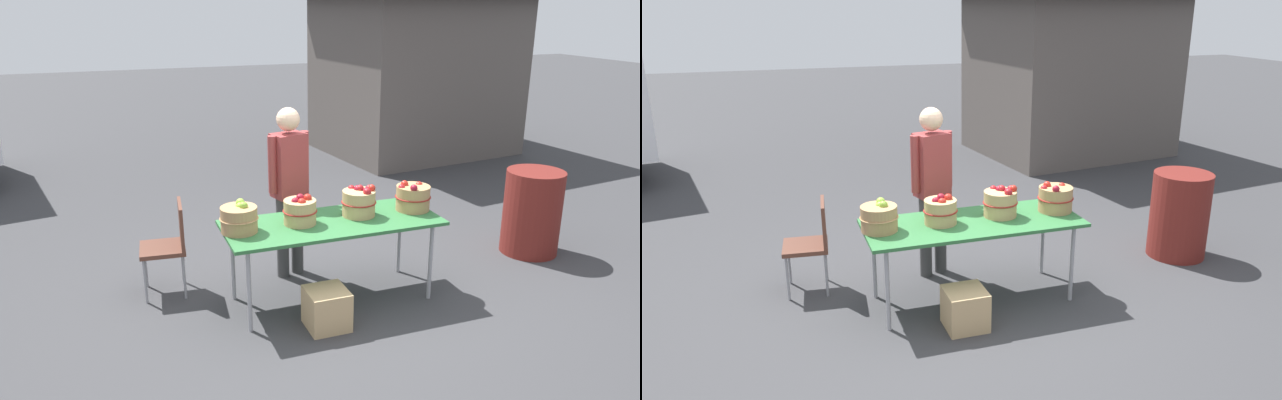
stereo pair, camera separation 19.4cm
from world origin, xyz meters
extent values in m
plane|color=#38383A|center=(0.00, 0.00, 0.00)|extent=(40.00, 40.00, 0.00)
cube|color=#2D6B38|center=(0.00, 0.00, 0.73)|extent=(1.90, 0.76, 0.03)
cylinder|color=#99999E|center=(-0.83, -0.30, 0.36)|extent=(0.04, 0.04, 0.72)
cylinder|color=#99999E|center=(0.83, -0.30, 0.36)|extent=(0.04, 0.04, 0.72)
cylinder|color=#99999E|center=(-0.83, 0.30, 0.36)|extent=(0.04, 0.04, 0.72)
cylinder|color=#99999E|center=(0.83, 0.30, 0.36)|extent=(0.04, 0.04, 0.72)
cylinder|color=#A87F51|center=(-0.81, 0.04, 0.86)|extent=(0.31, 0.31, 0.22)
torus|color=#A87F51|center=(-0.81, 0.04, 0.87)|extent=(0.33, 0.33, 0.01)
sphere|color=#7AA833|center=(-0.78, 0.02, 0.98)|extent=(0.07, 0.07, 0.07)
sphere|color=#8CB738|center=(-0.78, 0.10, 0.98)|extent=(0.08, 0.08, 0.08)
sphere|color=#9EC647|center=(-0.77, 0.07, 0.96)|extent=(0.07, 0.07, 0.07)
sphere|color=#9EC647|center=(-0.77, 0.04, 0.96)|extent=(0.07, 0.07, 0.07)
sphere|color=#8CB738|center=(-0.79, 0.07, 0.95)|extent=(0.08, 0.08, 0.08)
sphere|color=#7AA833|center=(-0.77, 0.03, 0.97)|extent=(0.07, 0.07, 0.07)
cylinder|color=tan|center=(-0.28, 0.04, 0.86)|extent=(0.28, 0.28, 0.21)
torus|color=maroon|center=(-0.28, 0.04, 0.87)|extent=(0.30, 0.30, 0.01)
sphere|color=#B22319|center=(-0.21, 0.04, 0.97)|extent=(0.07, 0.07, 0.07)
sphere|color=maroon|center=(-0.33, 0.02, 0.96)|extent=(0.07, 0.07, 0.07)
sphere|color=#B22319|center=(-0.25, 0.10, 0.95)|extent=(0.07, 0.07, 0.07)
sphere|color=maroon|center=(-0.27, 0.07, 0.97)|extent=(0.07, 0.07, 0.07)
sphere|color=#B22319|center=(-0.28, -0.02, 0.96)|extent=(0.07, 0.07, 0.07)
cylinder|color=tan|center=(0.28, 0.05, 0.86)|extent=(0.29, 0.29, 0.23)
torus|color=maroon|center=(0.28, 0.05, 0.88)|extent=(0.31, 0.31, 0.01)
sphere|color=maroon|center=(0.31, -0.04, 0.99)|extent=(0.07, 0.07, 0.07)
sphere|color=maroon|center=(0.25, 0.16, 0.97)|extent=(0.07, 0.07, 0.07)
sphere|color=#B22319|center=(0.39, 0.03, 1.00)|extent=(0.07, 0.07, 0.07)
sphere|color=maroon|center=(0.30, 0.08, 0.99)|extent=(0.07, 0.07, 0.07)
sphere|color=maroon|center=(0.38, 0.06, 0.99)|extent=(0.07, 0.07, 0.07)
sphere|color=maroon|center=(0.34, 0.03, 0.98)|extent=(0.07, 0.07, 0.07)
sphere|color=maroon|center=(0.28, 0.10, 0.98)|extent=(0.07, 0.07, 0.07)
cylinder|color=#A87F51|center=(0.80, 0.03, 0.86)|extent=(0.31, 0.31, 0.23)
torus|color=maroon|center=(0.80, 0.03, 0.87)|extent=(0.33, 0.33, 0.01)
sphere|color=#B22319|center=(0.89, 0.07, 0.96)|extent=(0.07, 0.07, 0.07)
sphere|color=#B22319|center=(0.75, 0.09, 0.98)|extent=(0.07, 0.07, 0.07)
sphere|color=maroon|center=(0.75, -0.08, 0.99)|extent=(0.07, 0.07, 0.07)
sphere|color=maroon|center=(0.69, 0.04, 0.97)|extent=(0.07, 0.07, 0.07)
cylinder|color=#3F3F3F|center=(-0.11, 0.65, 0.40)|extent=(0.12, 0.12, 0.81)
cylinder|color=#3F3F3F|center=(-0.27, 0.61, 0.40)|extent=(0.12, 0.12, 0.81)
cube|color=maroon|center=(-0.19, 0.63, 1.11)|extent=(0.35, 0.29, 0.61)
sphere|color=beige|center=(-0.19, 0.63, 1.55)|extent=(0.22, 0.22, 0.22)
cylinder|color=maroon|center=(-0.02, 0.68, 1.14)|extent=(0.08, 0.08, 0.54)
cylinder|color=maroon|center=(-0.36, 0.58, 1.14)|extent=(0.08, 0.08, 0.54)
cube|color=#59514C|center=(3.46, 4.84, 1.30)|extent=(3.28, 2.76, 2.60)
cube|color=white|center=(3.31, 3.64, 1.50)|extent=(1.39, 0.22, 0.90)
cube|color=brown|center=(-1.40, 0.65, 0.44)|extent=(0.44, 0.44, 0.04)
cube|color=brown|center=(-1.22, 0.63, 0.66)|extent=(0.07, 0.40, 0.40)
cylinder|color=gray|center=(-1.55, 0.83, 0.21)|extent=(0.02, 0.02, 0.42)
cylinder|color=gray|center=(-1.58, 0.49, 0.21)|extent=(0.02, 0.02, 0.42)
cylinder|color=gray|center=(-1.21, 0.80, 0.21)|extent=(0.02, 0.02, 0.42)
cylinder|color=gray|center=(-1.24, 0.46, 0.21)|extent=(0.02, 0.02, 0.42)
cylinder|color=maroon|center=(2.38, 0.27, 0.45)|extent=(0.60, 0.60, 0.90)
cube|color=tan|center=(-0.22, -0.45, 0.17)|extent=(0.34, 0.34, 0.34)
camera|label=1|loc=(-1.82, -4.60, 2.59)|focal=34.01mm
camera|label=2|loc=(-1.64, -4.67, 2.59)|focal=34.01mm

